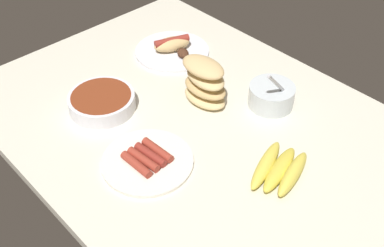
{
  "coord_description": "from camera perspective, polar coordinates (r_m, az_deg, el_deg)",
  "views": [
    {
      "loc": [
        74.18,
        -68.68,
        86.9
      ],
      "look_at": [
        4.97,
        -3.74,
        3.0
      ],
      "focal_mm": 44.4,
      "sensor_mm": 36.0,
      "label": 1
    }
  ],
  "objects": [
    {
      "name": "plate_hotdog_assembled",
      "position": [
        1.59,
        -2.35,
        9.01
      ],
      "size": [
        24.52,
        24.52,
        5.61
      ],
      "color": "white",
      "rests_on": "ground_plane"
    },
    {
      "name": "banana_bunch",
      "position": [
        1.18,
        10.48,
        -5.4
      ],
      "size": [
        15.15,
        19.25,
        3.85
      ],
      "color": "#E5D14C",
      "rests_on": "ground_plane"
    },
    {
      "name": "plate_sausages",
      "position": [
        1.2,
        -5.39,
        -4.43
      ],
      "size": [
        23.44,
        23.44,
        3.15
      ],
      "color": "white",
      "rests_on": "ground_plane"
    },
    {
      "name": "bread_stack",
      "position": [
        1.34,
        1.53,
        4.97
      ],
      "size": [
        14.97,
        10.55,
        14.4
      ],
      "color": "#E5C689",
      "rests_on": "ground_plane"
    },
    {
      "name": "ground_plane",
      "position": [
        1.34,
        -0.29,
        0.31
      ],
      "size": [
        120.0,
        90.0,
        3.0
      ],
      "primitive_type": "cube",
      "color": "silver"
    },
    {
      "name": "bowl_coleslaw",
      "position": [
        1.37,
        9.53,
        3.43
      ],
      "size": [
        13.11,
        13.88,
        15.41
      ],
      "color": "silver",
      "rests_on": "ground_plane"
    },
    {
      "name": "bowl_chili",
      "position": [
        1.37,
        -10.79,
        2.64
      ],
      "size": [
        18.92,
        18.92,
        4.67
      ],
      "color": "white",
      "rests_on": "ground_plane"
    }
  ]
}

